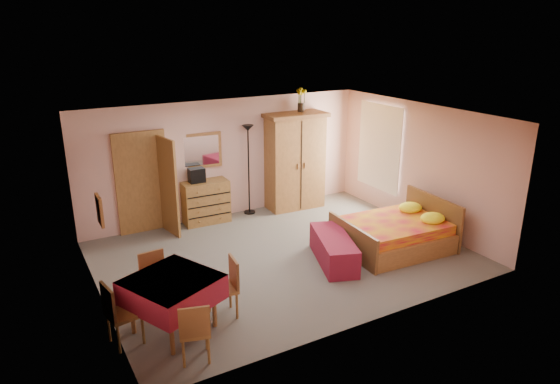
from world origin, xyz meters
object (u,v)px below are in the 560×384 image
chair_south (194,330)px  chair_north (157,282)px  bed (394,226)px  stereo (197,175)px  chair_west (124,313)px  bench (334,249)px  wardrobe (295,161)px  chest_of_drawers (206,202)px  wall_mirror (200,151)px  sunflower_vase (301,100)px  chair_east (222,288)px  floor_lamp (249,170)px  dining_table (173,304)px

chair_south → chair_north: 1.42m
bed → chair_north: bearing=-177.6°
stereo → chair_west: (-2.39, -3.59, -0.62)m
bed → bench: bed is taller
wardrobe → chair_south: size_ratio=2.62×
chest_of_drawers → chair_south: chest_of_drawers is taller
chest_of_drawers → chair_north: (-1.92, -2.92, -0.03)m
wall_mirror → chair_south: bearing=-107.5°
chair_north → chair_west: (-0.63, -0.64, 0.02)m
chair_west → chair_south: bearing=32.4°
wardrobe → stereo: bearing=179.5°
wardrobe → chair_north: size_ratio=2.55×
bench → chair_north: bearing=179.6°
wall_mirror → chair_north: wall_mirror is taller
sunflower_vase → chair_east: 5.41m
sunflower_vase → chair_north: sunflower_vase is taller
floor_lamp → wardrobe: bearing=-7.7°
wall_mirror → dining_table: wall_mirror is taller
bench → wall_mirror: bearing=112.2°
chest_of_drawers → chair_east: chest_of_drawers is taller
floor_lamp → chair_west: bearing=-135.1°
stereo → wall_mirror: bearing=49.3°
stereo → chair_east: bearing=-105.2°
sunflower_vase → chair_north: size_ratio=0.62×
chair_north → bench: bearing=174.4°
bed → bench: bearing=-179.6°
chest_of_drawers → wardrobe: (2.17, -0.12, 0.65)m
floor_lamp → stereo: bearing=-179.4°
chair_south → floor_lamp: bearing=72.7°
bed → chair_east: bed is taller
wall_mirror → chair_south: size_ratio=1.14×
stereo → wardrobe: wardrobe is taller
chair_east → wall_mirror: bearing=-9.7°
floor_lamp → chair_east: bearing=-121.3°
wall_mirror → bench: size_ratio=0.65×
floor_lamp → chair_south: bearing=-123.6°
bench → stereo: bearing=116.1°
stereo → chair_west: 4.35m
wall_mirror → sunflower_vase: (2.37, -0.23, 0.94)m
bench → chair_east: 2.53m
chair_east → bed: bearing=-74.5°
floor_lamp → sunflower_vase: (1.31, -0.06, 1.47)m
bed → chair_west: (-5.18, -0.55, -0.00)m
wall_mirror → chair_south: 5.04m
bed → chair_west: bearing=-170.4°
chest_of_drawers → bed: 4.00m
stereo → dining_table: bearing=-115.5°
sunflower_vase → chair_west: 6.40m
chair_east → chest_of_drawers: bearing=-10.7°
sunflower_vase → chair_east: bearing=-134.6°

